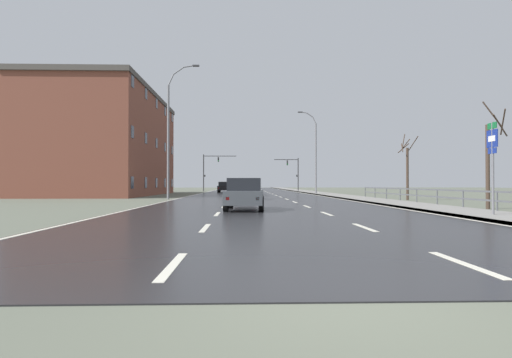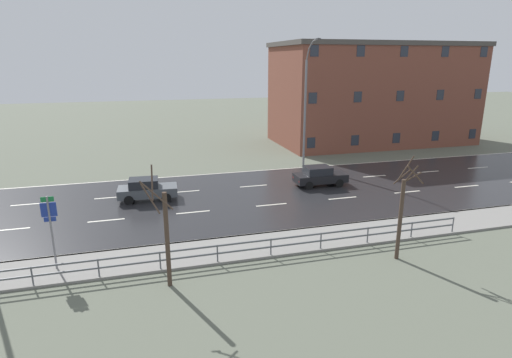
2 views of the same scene
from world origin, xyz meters
The scene contains 8 objects.
guardrail centered at (9.85, 18.42, 0.71)m, with size 0.07×27.48×1.00m.
street_lamp_left_bank centered at (-7.43, 29.96, 5.57)m, with size 2.71×0.24×11.42m.
highway_sign centered at (8.39, 10.92, 2.37)m, with size 0.09×0.68×3.70m.
car_distant centered at (-1.16, 15.40, 0.80)m, with size 2.01×4.19×1.57m.
car_far_left centered at (-1.10, 28.71, 0.80)m, with size 1.89×4.13×1.57m.
brick_building centered at (-16.86, 42.32, 5.82)m, with size 11.46×23.01×11.61m.
bare_tree_near centered at (11.35, 15.93, 2.45)m, with size 1.43×1.26×5.45m.
bare_tree_mid centered at (11.73, 27.25, 2.44)m, with size 1.35×1.19×5.29m.
Camera 2 is at (28.37, 15.16, 9.65)m, focal length 29.47 mm.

